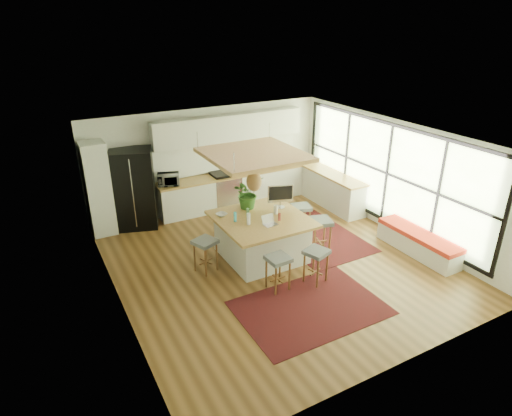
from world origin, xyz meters
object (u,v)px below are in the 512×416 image
monitor (280,197)px  laptop (271,220)px  island (262,237)px  stool_near_right (316,266)px  stool_right_front (319,237)px  stool_near_left (278,273)px  island_plant (248,196)px  stool_right_back (301,219)px  fridge (134,191)px  stool_left_side (206,255)px  microwave (168,178)px

monitor → laptop: bearing=-115.4°
island → laptop: 0.70m
island → monitor: (0.63, 0.27, 0.72)m
stool_near_right → stool_right_front: 1.24m
stool_near_left → island_plant: 2.06m
stool_near_right → laptop: 1.29m
island → stool_right_back: bearing=21.3°
stool_right_back → laptop: bearing=-146.5°
fridge → stool_near_right: (2.42, -4.20, -0.57)m
island → laptop: laptop is taller
island → stool_left_side: (-1.29, 0.04, -0.11)m
stool_right_front → stool_left_side: 2.57m
laptop → stool_near_left: bearing=-116.7°
microwave → monitor: bearing=-38.4°
island → stool_right_front: island is taller
monitor → microwave: (-1.72, 2.57, -0.08)m
island → stool_right_back: island is taller
island → stool_right_front: size_ratio=2.35×
stool_right_front → laptop: (-1.24, 0.03, 0.70)m
stool_near_left → monitor: bearing=57.5°
stool_near_right → stool_right_front: (0.79, 0.95, 0.00)m
island → monitor: monitor is taller
fridge → stool_left_side: fridge is taller
monitor → microwave: size_ratio=1.09×
stool_left_side → monitor: bearing=7.0°
stool_near_right → stool_right_back: 2.13m
stool_near_right → monitor: 1.85m
stool_left_side → island_plant: island_plant is taller
fridge → stool_right_front: 4.60m
stool_right_front → island_plant: (-1.24, 1.04, 0.85)m
stool_right_back → island: bearing=-158.7°
stool_near_right → stool_right_back: stool_right_back is taller
stool_right_front → island_plant: island_plant is taller
stool_right_back → stool_left_side: 2.72m
laptop → island_plant: island_plant is taller
stool_near_left → laptop: 1.14m
stool_near_right → stool_right_front: size_ratio=0.90×
fridge → island_plant: (1.97, -2.21, 0.28)m
stool_right_front → stool_left_side: bearing=169.8°
stool_right_back → stool_near_right: bearing=-116.2°
fridge → stool_near_right: 4.88m
stool_near_right → island_plant: 2.21m
stool_near_right → monitor: monitor is taller
stool_near_right → stool_left_side: (-1.74, 1.41, 0.00)m
fridge → laptop: size_ratio=6.49×
stool_right_back → monitor: bearing=-160.5°
stool_near_left → microwave: (-0.76, 4.07, 0.75)m
stool_near_left → stool_near_right: 0.79m
stool_near_right → stool_left_side: stool_left_side is taller
stool_right_front → stool_right_back: 0.97m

